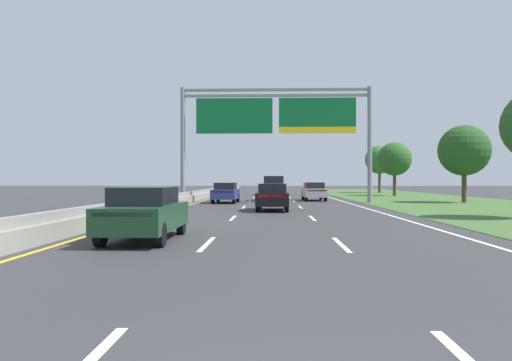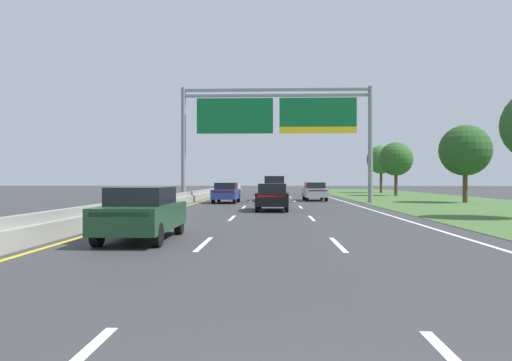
# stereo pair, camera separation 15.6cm
# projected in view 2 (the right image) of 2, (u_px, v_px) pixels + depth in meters

# --- Properties ---
(ground_plane) EXTENTS (220.00, 220.00, 0.00)m
(ground_plane) POSITION_uv_depth(u_px,v_px,m) (272.00, 202.00, 37.59)
(ground_plane) COLOR #333335
(lane_striping) EXTENTS (11.96, 106.00, 0.01)m
(lane_striping) POSITION_uv_depth(u_px,v_px,m) (272.00, 203.00, 37.13)
(lane_striping) COLOR white
(lane_striping) RESTS_ON ground
(grass_verge_right) EXTENTS (14.00, 110.00, 0.02)m
(grass_verge_right) POSITION_uv_depth(u_px,v_px,m) (451.00, 203.00, 37.08)
(grass_verge_right) COLOR #3D602D
(grass_verge_right) RESTS_ON ground
(median_barrier_concrete) EXTENTS (0.60, 110.00, 0.85)m
(median_barrier_concrete) POSITION_uv_depth(u_px,v_px,m) (190.00, 198.00, 37.83)
(median_barrier_concrete) COLOR gray
(median_barrier_concrete) RESTS_ON ground
(overhead_sign_gantry) EXTENTS (15.06, 0.42, 9.10)m
(overhead_sign_gantry) POSITION_uv_depth(u_px,v_px,m) (276.00, 120.00, 37.24)
(overhead_sign_gantry) COLOR gray
(overhead_sign_gantry) RESTS_ON ground
(pickup_truck_red) EXTENTS (2.05, 5.42, 2.20)m
(pickup_truck_red) POSITION_uv_depth(u_px,v_px,m) (274.00, 186.00, 55.44)
(pickup_truck_red) COLOR maroon
(pickup_truck_red) RESTS_ON ground
(car_black_centre_lane_sedan) EXTENTS (1.88, 4.42, 1.57)m
(car_black_centre_lane_sedan) POSITION_uv_depth(u_px,v_px,m) (272.00, 196.00, 27.60)
(car_black_centre_lane_sedan) COLOR black
(car_black_centre_lane_sedan) RESTS_ON ground
(car_gold_centre_lane_suv) EXTENTS (1.96, 4.72, 2.11)m
(car_gold_centre_lane_suv) POSITION_uv_depth(u_px,v_px,m) (274.00, 188.00, 41.02)
(car_gold_centre_lane_suv) COLOR #A38438
(car_gold_centre_lane_suv) RESTS_ON ground
(car_silver_right_lane_sedan) EXTENTS (1.92, 4.44, 1.57)m
(car_silver_right_lane_sedan) POSITION_uv_depth(u_px,v_px,m) (315.00, 191.00, 41.07)
(car_silver_right_lane_sedan) COLOR #B2B5BA
(car_silver_right_lane_sedan) RESTS_ON ground
(car_darkgreen_left_lane_sedan) EXTENTS (1.84, 4.41, 1.57)m
(car_darkgreen_left_lane_sedan) POSITION_uv_depth(u_px,v_px,m) (142.00, 212.00, 14.04)
(car_darkgreen_left_lane_sedan) COLOR #193D23
(car_darkgreen_left_lane_sedan) RESTS_ON ground
(car_blue_left_lane_sedan) EXTENTS (1.93, 4.44, 1.57)m
(car_blue_left_lane_sedan) POSITION_uv_depth(u_px,v_px,m) (226.00, 192.00, 36.95)
(car_blue_left_lane_sedan) COLOR navy
(car_blue_left_lane_sedan) RESTS_ON ground
(roadside_tree_mid) EXTENTS (3.96, 3.96, 6.07)m
(roadside_tree_mid) POSITION_uv_depth(u_px,v_px,m) (465.00, 151.00, 37.01)
(roadside_tree_mid) COLOR #4C3823
(roadside_tree_mid) RESTS_ON ground
(roadside_tree_far) EXTENTS (3.79, 3.79, 6.05)m
(roadside_tree_far) POSITION_uv_depth(u_px,v_px,m) (396.00, 159.00, 53.52)
(roadside_tree_far) COLOR #4C3823
(roadside_tree_far) RESTS_ON ground
(roadside_tree_distant) EXTENTS (3.95, 3.95, 6.59)m
(roadside_tree_distant) POSITION_uv_depth(u_px,v_px,m) (381.00, 160.00, 65.64)
(roadside_tree_distant) COLOR #4C3823
(roadside_tree_distant) RESTS_ON ground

